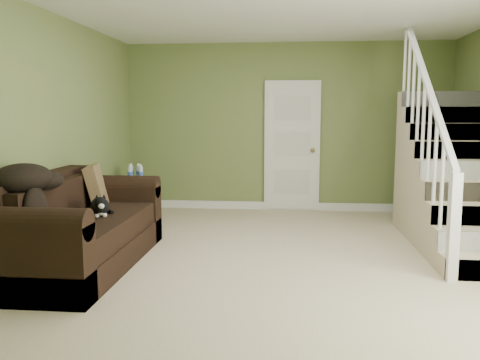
% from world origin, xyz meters
% --- Properties ---
extents(floor, '(5.00, 5.50, 0.01)m').
position_xyz_m(floor, '(0.00, 0.00, 0.00)').
color(floor, tan).
rests_on(floor, ground).
extents(ceiling, '(5.00, 5.50, 0.01)m').
position_xyz_m(ceiling, '(0.00, 0.00, 2.60)').
color(ceiling, white).
rests_on(ceiling, wall_back).
extents(wall_back, '(5.00, 0.04, 2.60)m').
position_xyz_m(wall_back, '(0.00, 2.75, 1.30)').
color(wall_back, olive).
rests_on(wall_back, floor).
extents(wall_front, '(5.00, 0.04, 2.60)m').
position_xyz_m(wall_front, '(0.00, -2.75, 1.30)').
color(wall_front, olive).
rests_on(wall_front, floor).
extents(wall_left, '(0.04, 5.50, 2.60)m').
position_xyz_m(wall_left, '(-2.50, 0.00, 1.30)').
color(wall_left, olive).
rests_on(wall_left, floor).
extents(baseboard_back, '(5.00, 0.04, 0.12)m').
position_xyz_m(baseboard_back, '(0.00, 2.72, 0.06)').
color(baseboard_back, white).
rests_on(baseboard_back, floor).
extents(baseboard_left, '(0.04, 5.50, 0.12)m').
position_xyz_m(baseboard_left, '(-2.47, 0.00, 0.06)').
color(baseboard_left, white).
rests_on(baseboard_left, floor).
extents(door, '(0.86, 0.12, 2.02)m').
position_xyz_m(door, '(0.10, 2.71, 1.01)').
color(door, white).
rests_on(door, floor).
extents(staircase, '(1.00, 2.51, 2.82)m').
position_xyz_m(staircase, '(1.99, 0.97, 0.64)').
color(staircase, tan).
rests_on(staircase, floor).
extents(sofa, '(1.01, 2.33, 0.92)m').
position_xyz_m(sofa, '(-2.02, -0.49, 0.35)').
color(sofa, black).
rests_on(sofa, floor).
extents(side_table, '(0.50, 0.50, 0.80)m').
position_xyz_m(side_table, '(-2.10, 1.76, 0.30)').
color(side_table, black).
rests_on(side_table, floor).
extents(cat, '(0.34, 0.49, 0.24)m').
position_xyz_m(cat, '(-1.82, -0.41, 0.59)').
color(cat, black).
rests_on(cat, sofa).
extents(banana, '(0.14, 0.18, 0.05)m').
position_xyz_m(banana, '(-1.78, -1.14, 0.52)').
color(banana, yellow).
rests_on(banana, sofa).
extents(throw_pillow, '(0.35, 0.53, 0.50)m').
position_xyz_m(throw_pillow, '(-2.08, 0.19, 0.70)').
color(throw_pillow, '#492D1D').
rests_on(throw_pillow, sofa).
extents(throw_blanket, '(0.55, 0.68, 0.26)m').
position_xyz_m(throw_blanket, '(-2.26, -1.05, 0.95)').
color(throw_blanket, black).
rests_on(throw_blanket, sofa).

